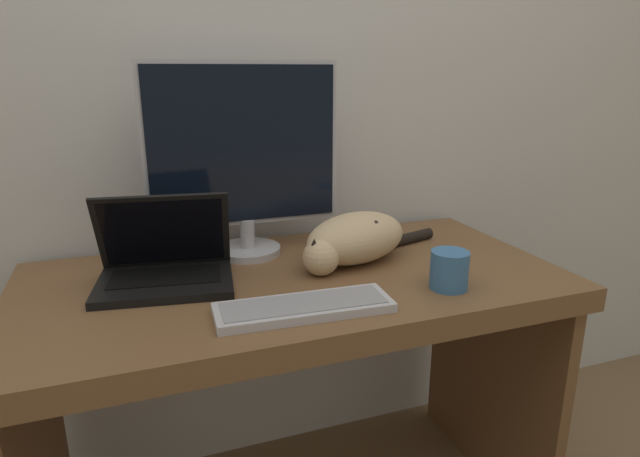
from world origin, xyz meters
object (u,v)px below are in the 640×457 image
(monitor, at_px, (244,157))
(laptop, at_px, (165,266))
(coffee_mug, at_px, (449,270))
(cat, at_px, (355,238))
(external_keyboard, at_px, (304,307))

(monitor, relative_size, laptop, 1.52)
(laptop, distance_m, coffee_mug, 0.68)
(monitor, xyz_separation_m, cat, (0.26, -0.17, -0.21))
(monitor, height_order, cat, monitor)
(laptop, bearing_deg, monitor, 41.11)
(monitor, height_order, external_keyboard, monitor)
(monitor, xyz_separation_m, laptop, (-0.24, -0.15, -0.23))
(external_keyboard, bearing_deg, monitor, 97.13)
(cat, height_order, coffee_mug, cat)
(external_keyboard, relative_size, cat, 0.82)
(external_keyboard, height_order, coffee_mug, coffee_mug)
(external_keyboard, bearing_deg, coffee_mug, 4.25)
(external_keyboard, bearing_deg, laptop, 138.07)
(laptop, bearing_deg, coffee_mug, -13.84)
(external_keyboard, bearing_deg, cat, 50.77)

